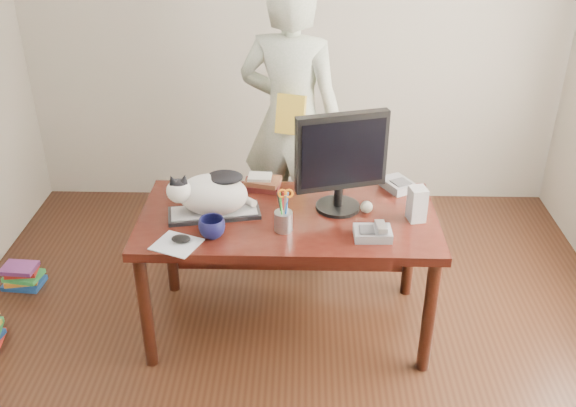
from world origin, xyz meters
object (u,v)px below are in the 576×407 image
Objects in this scene: person at (291,122)px; pen_cup at (284,219)px; calculator at (398,185)px; coffee_mug at (212,228)px; mouse at (181,239)px; phone at (373,232)px; book_pile_b at (23,276)px; cat at (210,193)px; book_stack at (262,183)px; baseball at (366,207)px; keyboard at (214,213)px; monitor at (341,157)px; speaker at (417,204)px; desk at (289,231)px.

pen_cup is at bearing 105.23° from person.
person is (-0.63, 0.56, 0.16)m from calculator.
pen_cup is 0.37m from coffee_mug.
phone is (0.97, 0.08, 0.01)m from mouse.
mouse is 1.52m from book_pile_b.
cat is 2.06× the size of calculator.
baseball is at bearing -15.54° from book_stack.
book_stack is (-0.58, 0.27, 0.00)m from baseball.
book_stack is (0.25, 0.33, -0.10)m from cat.
baseball is 0.29× the size of calculator.
book_stack reaches higher than keyboard.
coffee_mug is at bearing -92.44° from cat.
pen_cup is 0.49m from book_stack.
mouse is 0.59× the size of phone.
coffee_mug reaches higher than book_stack.
baseball is at bearing -25.43° from monitor.
calculator is at bearing 154.28° from person.
person is (-0.43, 0.85, 0.15)m from baseball.
cat is at bearing 160.51° from pen_cup.
monitor reaches higher than cat.
keyboard is 2.74× the size of speaker.
calculator is (0.79, 0.01, -0.01)m from book_stack.
pen_cup reaches higher than phone.
book_pile_b is at bearing 171.83° from baseball.
phone is at bearing -76.56° from monitor.
desk is at bearing 1.11° from keyboard.
desk is at bearing 57.15° from mouse.
book_pile_b is (-1.31, 0.36, -0.82)m from cat.
coffee_mug reaches higher than keyboard.
coffee_mug is (-0.36, -0.08, -0.01)m from pen_cup.
book_pile_b is at bearing 155.35° from monitor.
keyboard is 2.23× the size of book_stack.
pen_cup reaches higher than keyboard.
phone reaches higher than baseball.
keyboard is 0.27× the size of person.
keyboard is at bearing -116.79° from book_stack.
keyboard is 1.08m from speaker.
person is at bearing 55.10° from keyboard.
book_stack is at bearing 124.11° from desk.
coffee_mug is at bearing -161.37° from baseball.
calculator is 0.89× the size of book_pile_b.
book_pile_b is at bearing -171.76° from book_stack.
pen_cup is 1.05m from person.
keyboard is 0.31m from mouse.
pen_cup is 1.05× the size of calculator.
person reaches higher than calculator.
book_stack is at bearing 42.48° from keyboard.
monitor is 0.32m from baseball.
coffee_mug is at bearing -141.14° from desk.
mouse is 0.49× the size of book_stack.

